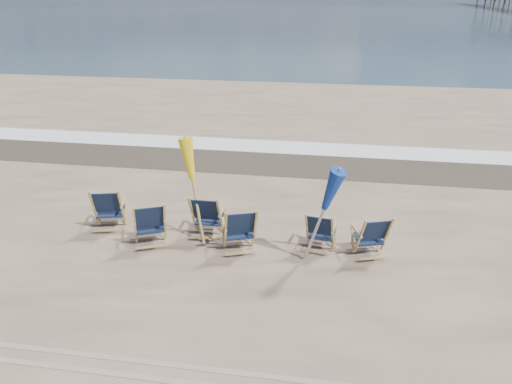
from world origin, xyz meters
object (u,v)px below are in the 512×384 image
beach_chair_5 (387,236)px  umbrella_yellow (194,165)px  beach_chair_1 (165,223)px  beach_chair_2 (220,218)px  beach_chair_0 (122,209)px  umbrella_blue (321,188)px  beach_chair_4 (332,234)px  beach_chair_3 (255,230)px

beach_chair_5 → umbrella_yellow: bearing=-20.7°
beach_chair_1 → beach_chair_2: 1.13m
beach_chair_1 → beach_chair_2: bearing=178.1°
beach_chair_0 → umbrella_blue: bearing=155.2°
beach_chair_1 → beach_chair_5: beach_chair_1 is taller
beach_chair_0 → beach_chair_2: (2.20, -0.08, -0.00)m
beach_chair_1 → umbrella_yellow: 1.34m
umbrella_yellow → beach_chair_4: bearing=-3.2°
umbrella_yellow → umbrella_blue: (2.55, -0.63, -0.06)m
beach_chair_4 → beach_chair_5: bearing=-168.9°
beach_chair_2 → beach_chair_4: bearing=174.2°
beach_chair_0 → beach_chair_5: beach_chair_0 is taller
beach_chair_1 → beach_chair_4: size_ratio=1.15×
beach_chair_2 → umbrella_blue: 2.45m
beach_chair_0 → beach_chair_2: 2.20m
beach_chair_2 → umbrella_yellow: bearing=8.6°
beach_chair_5 → beach_chair_4: bearing=-17.0°
beach_chair_3 → beach_chair_5: 2.58m
beach_chair_1 → beach_chair_4: bearing=159.0°
beach_chair_1 → beach_chair_4: beach_chair_1 is taller
beach_chair_0 → beach_chair_3: size_ratio=1.00×
beach_chair_3 → beach_chair_4: beach_chair_3 is taller
beach_chair_4 → umbrella_yellow: size_ratio=0.41×
beach_chair_1 → umbrella_yellow: umbrella_yellow is taller
beach_chair_4 → umbrella_blue: 1.29m
beach_chair_0 → beach_chair_1: 1.26m
beach_chair_0 → beach_chair_5: (5.58, -0.28, -0.04)m
beach_chair_3 → umbrella_blue: bearing=147.0°
beach_chair_2 → beach_chair_5: bearing=176.5°
beach_chair_1 → beach_chair_5: bearing=158.7°
beach_chair_2 → beach_chair_3: bearing=153.0°
umbrella_blue → beach_chair_1: bearing=175.0°
beach_chair_2 → umbrella_yellow: umbrella_yellow is taller
umbrella_yellow → beach_chair_0: bearing=174.8°
beach_chair_1 → umbrella_yellow: (0.56, 0.36, 1.16)m
beach_chair_4 → umbrella_yellow: bearing=6.0°
beach_chair_5 → umbrella_blue: (-1.31, -0.51, 1.14)m
beach_chair_3 → beach_chair_5: size_ratio=1.09×
beach_chair_0 → beach_chair_4: (4.53, -0.32, -0.07)m
beach_chair_0 → umbrella_yellow: size_ratio=0.47×
beach_chair_2 → umbrella_blue: (2.07, -0.70, 1.10)m
beach_chair_2 → umbrella_yellow: (-0.48, -0.07, 1.17)m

